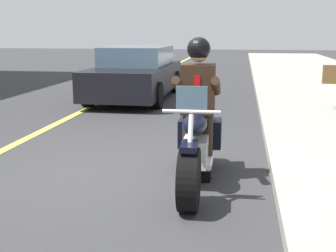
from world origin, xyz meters
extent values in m
plane|color=#333335|center=(0.00, 0.00, 0.00)|extent=(80.00, 80.00, 0.00)
cylinder|color=black|center=(0.96, 1.11, 0.33)|extent=(0.66, 0.21, 0.66)
cylinder|color=black|center=(-0.59, 1.07, 0.33)|extent=(0.66, 0.21, 0.66)
cube|color=silver|center=(0.16, 1.09, 0.42)|extent=(0.57, 0.29, 0.32)
ellipsoid|color=black|center=(0.36, 1.09, 0.78)|extent=(0.57, 0.29, 0.24)
cube|color=black|center=(-0.19, 1.08, 0.74)|extent=(0.71, 0.29, 0.12)
cube|color=black|center=(-0.54, 1.30, 0.48)|extent=(0.40, 0.13, 0.36)
cube|color=black|center=(-0.53, 0.86, 0.48)|extent=(0.40, 0.13, 0.36)
cylinder|color=silver|center=(0.94, 1.11, 0.60)|extent=(0.35, 0.06, 0.76)
cylinder|color=silver|center=(0.78, 1.10, 1.00)|extent=(0.05, 0.60, 0.04)
cube|color=black|center=(0.96, 1.11, 0.68)|extent=(0.36, 0.17, 0.06)
cylinder|color=silver|center=(-0.14, 1.24, 0.26)|extent=(0.90, 0.10, 0.08)
cube|color=slate|center=(0.76, 1.10, 1.12)|extent=(0.05, 0.32, 0.28)
cylinder|color=black|center=(-0.09, 1.20, 0.42)|extent=(0.14, 0.14, 0.84)
cube|color=black|center=(-0.03, 1.21, 0.05)|extent=(0.26, 0.12, 0.10)
cylinder|color=black|center=(-0.09, 0.96, 0.42)|extent=(0.14, 0.14, 0.84)
cube|color=black|center=(-0.03, 0.97, 0.05)|extent=(0.26, 0.12, 0.10)
cube|color=black|center=(-0.09, 1.08, 1.12)|extent=(0.33, 0.41, 0.60)
cube|color=red|center=(0.07, 1.09, 1.08)|extent=(0.03, 0.07, 0.44)
cylinder|color=black|center=(0.09, 1.31, 1.18)|extent=(0.55, 0.11, 0.28)
cylinder|color=black|center=(0.10, 0.87, 1.18)|extent=(0.55, 0.11, 0.28)
sphere|color=tan|center=(-0.09, 1.08, 1.55)|extent=(0.22, 0.22, 0.22)
sphere|color=black|center=(-0.09, 1.08, 1.60)|extent=(0.28, 0.28, 0.28)
cube|color=black|center=(-6.49, -1.22, 0.55)|extent=(4.60, 1.80, 0.70)
cube|color=slate|center=(-6.69, -1.22, 1.10)|extent=(2.40, 1.60, 0.60)
cylinder|color=black|center=(-5.04, -0.37, 0.32)|extent=(0.64, 0.22, 0.64)
cylinder|color=black|center=(-5.04, -2.07, 0.32)|extent=(0.64, 0.22, 0.64)
cylinder|color=black|center=(-7.94, -0.37, 0.32)|extent=(0.64, 0.22, 0.64)
cylinder|color=black|center=(-7.94, -2.07, 0.32)|extent=(0.64, 0.22, 0.64)
camera|label=1|loc=(5.27, 1.60, 1.81)|focal=47.84mm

